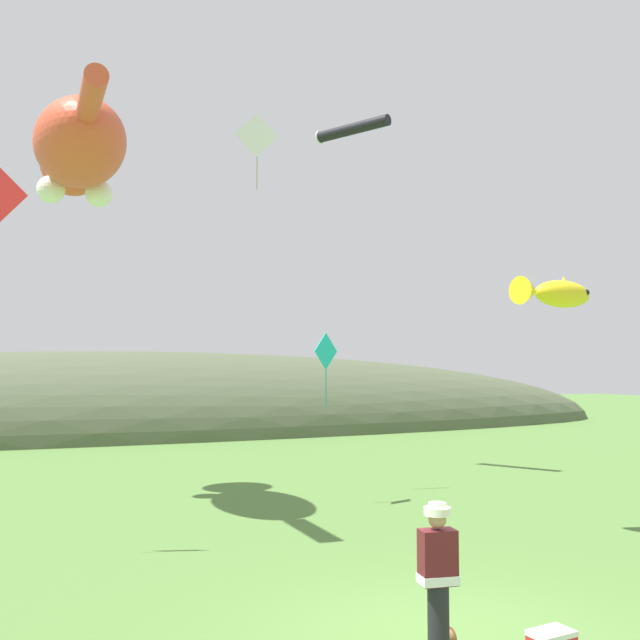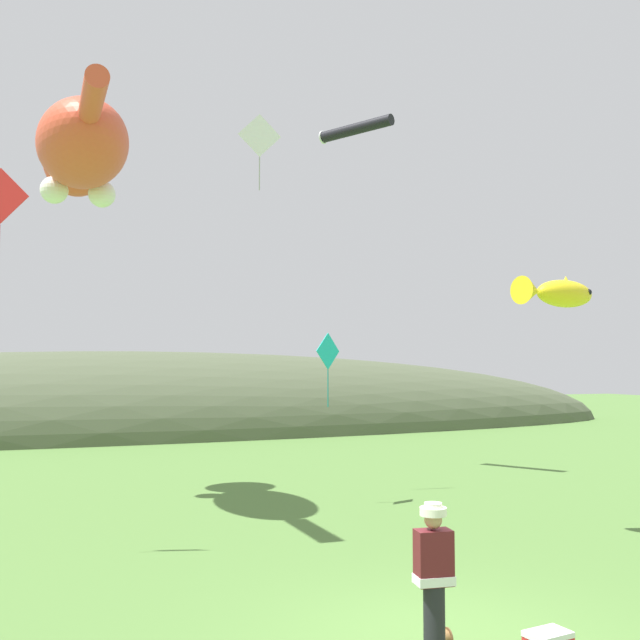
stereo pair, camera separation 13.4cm
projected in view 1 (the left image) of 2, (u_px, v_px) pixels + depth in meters
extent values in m
plane|color=#517A38|center=(446.00, 639.00, 8.59)|extent=(120.00, 120.00, 0.00)
ellipsoid|color=#4C563D|center=(129.00, 433.00, 35.31)|extent=(57.35, 11.89, 8.10)
cylinder|color=black|center=(438.00, 625.00, 7.84)|extent=(0.24, 0.24, 0.88)
cube|color=#59191E|center=(438.00, 557.00, 7.89)|extent=(0.43, 0.30, 0.60)
cube|color=white|center=(438.00, 579.00, 7.87)|extent=(0.45, 0.32, 0.10)
sphere|color=tan|center=(437.00, 519.00, 7.92)|extent=(0.20, 0.20, 0.20)
cylinder|color=silver|center=(437.00, 511.00, 7.92)|extent=(0.30, 0.30, 0.09)
cylinder|color=silver|center=(437.00, 506.00, 7.93)|extent=(0.20, 0.20, 0.07)
cylinder|color=olive|center=(446.00, 637.00, 8.35)|extent=(0.13, 0.17, 0.17)
cylinder|color=brown|center=(442.00, 638.00, 8.32)|extent=(0.02, 0.23, 0.23)
cylinder|color=brown|center=(451.00, 637.00, 8.37)|extent=(0.02, 0.23, 0.23)
cube|color=white|center=(552.00, 633.00, 7.91)|extent=(0.52, 0.38, 0.06)
ellipsoid|color=#E04C33|center=(80.00, 144.00, 16.76)|extent=(2.11, 4.00, 1.90)
ellipsoid|color=white|center=(79.00, 161.00, 16.91)|extent=(1.16, 2.60, 1.04)
sphere|color=#E04C33|center=(73.00, 164.00, 19.04)|extent=(1.71, 1.71, 1.71)
cone|color=#4E1A11|center=(55.00, 139.00, 18.90)|extent=(0.61, 0.61, 0.57)
cone|color=#4E1A11|center=(92.00, 143.00, 19.26)|extent=(0.61, 0.61, 0.57)
sphere|color=white|center=(51.00, 189.00, 17.77)|extent=(0.68, 0.68, 0.68)
sphere|color=white|center=(99.00, 194.00, 18.21)|extent=(0.68, 0.68, 0.68)
cylinder|color=#E04C33|center=(92.00, 95.00, 13.96)|extent=(0.47, 2.09, 0.46)
ellipsoid|color=yellow|center=(563.00, 294.00, 14.88)|extent=(1.71, 0.93, 0.57)
cone|color=yellow|center=(529.00, 291.00, 14.27)|extent=(0.63, 0.67, 0.57)
cone|color=yellow|center=(564.00, 283.00, 14.92)|extent=(0.32, 0.32, 0.27)
sphere|color=black|center=(586.00, 292.00, 15.02)|extent=(0.13, 0.13, 0.13)
cylinder|color=black|center=(353.00, 129.00, 22.77)|extent=(1.62, 2.54, 0.36)
torus|color=white|center=(320.00, 137.00, 23.61)|extent=(0.41, 0.26, 0.44)
cube|color=white|center=(257.00, 135.00, 18.85)|extent=(1.15, 0.16, 1.15)
cylinder|color=black|center=(257.00, 135.00, 18.86)|extent=(0.77, 0.11, 0.02)
cube|color=#A9A9A9|center=(257.00, 173.00, 18.78)|extent=(0.03, 0.01, 0.90)
cube|color=#19BFBF|center=(326.00, 351.00, 17.19)|extent=(0.78, 0.45, 0.89)
cylinder|color=black|center=(326.00, 351.00, 17.20)|extent=(0.53, 0.31, 0.02)
cube|color=#118585|center=(326.00, 388.00, 17.13)|extent=(0.03, 0.02, 0.90)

